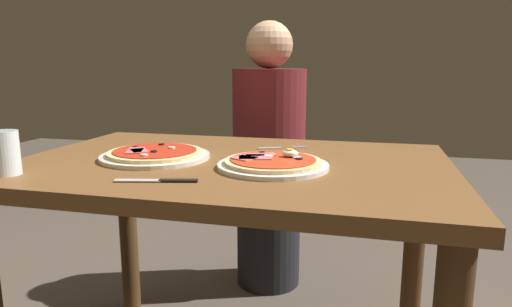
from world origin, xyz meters
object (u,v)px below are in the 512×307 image
(pizza_foreground, at_px, (273,163))
(diner_person, at_px, (269,164))
(fork, at_px, (278,148))
(pizza_across_left, at_px, (155,155))
(water_glass_near, at_px, (5,156))
(knife, at_px, (162,181))
(dining_table, at_px, (231,198))

(pizza_foreground, xyz_separation_m, diner_person, (-0.18, 0.78, -0.18))
(pizza_foreground, height_order, diner_person, diner_person)
(fork, distance_m, diner_person, 0.55)
(pizza_across_left, distance_m, water_glass_near, 0.38)
(knife, bearing_deg, diner_person, 87.90)
(pizza_foreground, bearing_deg, diner_person, 103.34)
(pizza_across_left, height_order, diner_person, diner_person)
(pizza_foreground, bearing_deg, dining_table, 154.68)
(knife, bearing_deg, fork, 69.48)
(water_glass_near, bearing_deg, pizza_foreground, 20.67)
(knife, xyz_separation_m, diner_person, (0.04, 0.98, -0.17))
(fork, bearing_deg, pizza_foreground, -81.41)
(dining_table, distance_m, knife, 0.30)
(pizza_across_left, distance_m, diner_person, 0.78)
(knife, relative_size, diner_person, 0.16)
(dining_table, relative_size, knife, 6.26)
(dining_table, relative_size, water_glass_near, 11.07)
(pizza_foreground, height_order, pizza_across_left, pizza_foreground)
(water_glass_near, bearing_deg, dining_table, 31.58)
(water_glass_near, height_order, diner_person, diner_person)
(pizza_foreground, relative_size, knife, 1.52)
(pizza_foreground, distance_m, fork, 0.28)
(pizza_across_left, distance_m, fork, 0.40)
(water_glass_near, bearing_deg, diner_person, 66.54)
(knife, height_order, diner_person, diner_person)
(pizza_foreground, relative_size, diner_person, 0.25)
(pizza_foreground, height_order, water_glass_near, water_glass_near)
(dining_table, bearing_deg, fork, 65.60)
(dining_table, height_order, knife, knife)
(water_glass_near, relative_size, fork, 0.73)
(fork, xyz_separation_m, knife, (-0.18, -0.48, 0.00))
(fork, bearing_deg, knife, -110.52)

